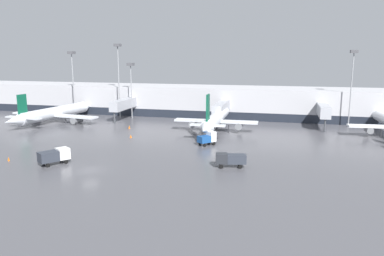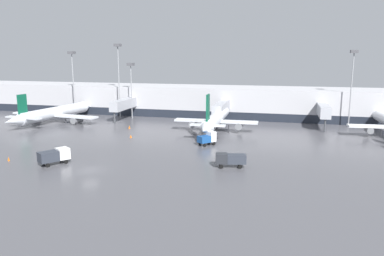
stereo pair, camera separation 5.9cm
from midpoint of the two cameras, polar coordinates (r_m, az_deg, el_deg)
name	(u,v)px [view 1 (the left image)]	position (r m, az deg, el deg)	size (l,w,h in m)	color
ground_plane	(90,170)	(64.26, -15.33, -6.24)	(320.00, 320.00, 0.00)	#4C4C51
terminal_building	(187,100)	(119.90, -0.83, 4.24)	(160.00, 30.54, 9.00)	#B2B2B7
parked_jet_1	(216,119)	(92.24, 3.62, 1.38)	(20.63, 32.35, 10.38)	silver
parked_jet_2	(54,113)	(112.77, -20.35, 2.13)	(27.88, 34.07, 8.95)	silver
service_truck_0	(207,138)	(78.80, 2.35, -1.54)	(3.89, 4.10, 2.82)	#19478C
service_truck_1	(54,155)	(69.19, -20.27, -3.95)	(4.63, 5.43, 2.67)	#2D333D
service_truck_2	(231,159)	(63.67, 5.88, -4.70)	(5.34, 2.88, 2.37)	#2D333D
traffic_cone_0	(131,136)	(87.13, -9.34, -1.25)	(0.49, 0.49, 0.69)	orange
traffic_cone_1	(9,159)	(74.96, -26.18, -4.26)	(0.37, 0.37, 0.69)	orange
traffic_cone_2	(129,127)	(98.27, -9.55, 0.15)	(0.49, 0.49, 0.76)	orange
apron_light_mast_0	(353,67)	(106.00, 23.30, 8.49)	(1.80, 1.80, 20.01)	gray
apron_light_mast_4	(118,61)	(115.17, -11.21, 9.97)	(1.80, 1.80, 22.01)	gray
apron_light_mast_5	(131,74)	(112.96, -9.32, 8.09)	(1.80, 1.80, 16.46)	gray
apron_light_mast_6	(72,66)	(119.98, -17.81, 8.99)	(1.80, 1.80, 19.82)	gray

